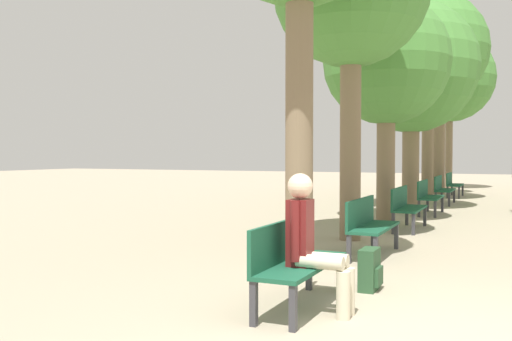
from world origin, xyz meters
The scene contains 13 objects.
bench_row_0 centered at (-1.50, 0.56, 0.49)m, with size 0.45×1.54×0.84m.
bench_row_1 centered at (-1.50, 3.67, 0.49)m, with size 0.45×1.54×0.84m.
bench_row_2 centered at (-1.50, 6.77, 0.49)m, with size 0.45×1.54×0.84m.
bench_row_3 centered at (-1.50, 9.87, 0.49)m, with size 0.45×1.54×0.84m.
bench_row_4 centered at (-1.50, 12.98, 0.49)m, with size 0.45×1.54×0.84m.
bench_row_5 centered at (-1.50, 16.08, 0.49)m, with size 0.45×1.54×0.84m.
tree_row_2 centered at (-2.15, 8.00, 3.48)m, with size 2.78×2.78×4.92m.
tree_row_3 centered at (-2.15, 11.29, 3.82)m, with size 3.57×3.57×5.63m.
tree_row_4 centered at (-2.15, 14.56, 4.81)m, with size 3.77×3.77×6.72m.
tree_row_5 centered at (-2.15, 17.43, 4.12)m, with size 2.55×2.55×5.51m.
tree_row_6 centered at (-2.15, 21.13, 4.72)m, with size 3.76×3.76×6.62m.
person_seated centered at (-1.27, 0.44, 0.69)m, with size 0.63×0.36×1.31m.
backpack centered at (-0.98, 1.55, 0.22)m, with size 0.21×0.37×0.46m.
Camera 1 is at (0.45, -4.61, 1.50)m, focal length 40.00 mm.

